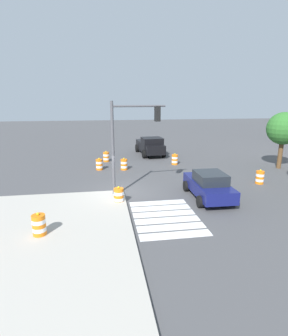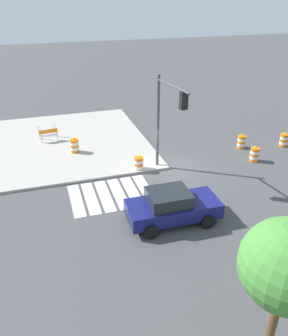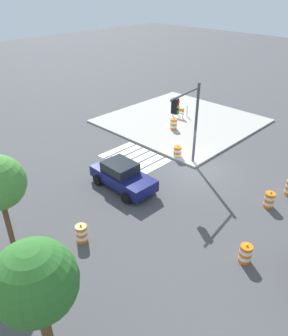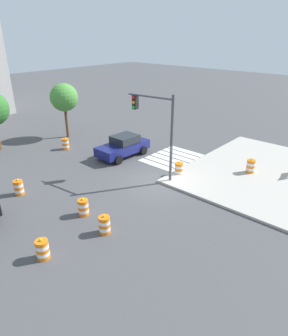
% 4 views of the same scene
% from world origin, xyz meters
% --- Properties ---
extents(ground_plane, '(120.00, 120.00, 0.00)m').
position_xyz_m(ground_plane, '(0.00, 0.00, 0.00)').
color(ground_plane, '#474749').
extents(sidewalk_corner, '(12.00, 12.00, 0.15)m').
position_xyz_m(sidewalk_corner, '(6.00, -6.00, 0.07)').
color(sidewalk_corner, '#ADA89E').
rests_on(sidewalk_corner, ground).
extents(crosswalk_stripes, '(4.35, 3.20, 0.02)m').
position_xyz_m(crosswalk_stripes, '(4.00, 1.80, 0.01)').
color(crosswalk_stripes, silver).
rests_on(crosswalk_stripes, ground).
extents(sports_car, '(4.34, 2.22, 1.63)m').
position_xyz_m(sports_car, '(1.82, 4.91, 0.81)').
color(sports_car, navy).
rests_on(sports_car, ground).
extents(traffic_barrel_near_corner, '(0.56, 0.56, 1.02)m').
position_xyz_m(traffic_barrel_near_corner, '(-8.84, -0.90, 0.45)').
color(traffic_barrel_near_corner, orange).
rests_on(traffic_barrel_near_corner, ground).
extents(traffic_barrel_crosswalk_end, '(0.56, 0.56, 1.02)m').
position_xyz_m(traffic_barrel_crosswalk_end, '(1.84, -0.40, 0.45)').
color(traffic_barrel_crosswalk_end, orange).
rests_on(traffic_barrel_crosswalk_end, ground).
extents(traffic_barrel_median_near, '(0.56, 0.56, 1.02)m').
position_xyz_m(traffic_barrel_median_near, '(-0.32, 9.56, 0.45)').
color(traffic_barrel_median_near, orange).
rests_on(traffic_barrel_median_near, ground).
extents(traffic_barrel_median_far, '(0.56, 0.56, 1.02)m').
position_xyz_m(traffic_barrel_median_far, '(-5.55, 0.51, 0.45)').
color(traffic_barrel_median_far, orange).
rests_on(traffic_barrel_median_far, ground).
extents(traffic_barrel_lane_center, '(0.56, 0.56, 1.02)m').
position_xyz_m(traffic_barrel_lane_center, '(-5.87, -1.53, 0.45)').
color(traffic_barrel_lane_center, orange).
rests_on(traffic_barrel_lane_center, ground).
extents(traffic_barrel_on_sidewalk, '(0.56, 0.56, 1.02)m').
position_xyz_m(traffic_barrel_on_sidewalk, '(5.18, -3.97, 0.60)').
color(traffic_barrel_on_sidewalk, orange).
rests_on(traffic_barrel_on_sidewalk, sidewalk_corner).
extents(construction_barricade, '(1.32, 0.93, 1.00)m').
position_xyz_m(construction_barricade, '(6.71, -6.49, 0.72)').
color(construction_barricade, silver).
rests_on(construction_barricade, sidewalk_corner).
extents(traffic_light_pole, '(0.72, 3.27, 5.50)m').
position_xyz_m(traffic_light_pole, '(0.44, 0.53, 3.91)').
color(traffic_light_pole, '#4C4C51').
rests_on(traffic_light_pole, sidewalk_corner).
extents(street_tree_streetside_near, '(2.45, 2.45, 4.87)m').
position_xyz_m(street_tree_streetside_near, '(1.72, 12.12, 3.61)').
color(street_tree_streetside_near, brown).
rests_on(street_tree_streetside_near, ground).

